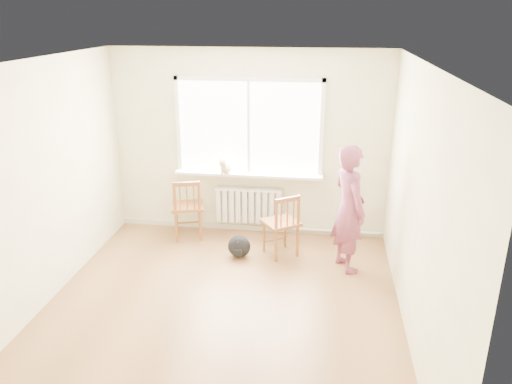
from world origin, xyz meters
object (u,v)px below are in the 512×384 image
(chair_right, at_px, (283,225))
(backpack, at_px, (239,246))
(cat, at_px, (226,166))
(person, at_px, (349,209))
(chair_left, at_px, (188,209))

(chair_right, bearing_deg, backpack, -22.16)
(chair_right, bearing_deg, cat, -68.07)
(person, distance_m, backpack, 1.58)
(chair_left, distance_m, backpack, 1.02)
(chair_right, relative_size, cat, 2.24)
(chair_left, bearing_deg, backpack, 133.97)
(person, height_order, backpack, person)
(chair_right, bearing_deg, person, 130.33)
(chair_right, relative_size, backpack, 2.88)
(chair_right, height_order, backpack, chair_right)
(person, distance_m, cat, 1.93)
(backpack, bearing_deg, person, -4.27)
(person, relative_size, cat, 4.15)
(chair_left, bearing_deg, cat, -173.07)
(chair_left, height_order, chair_right, chair_left)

